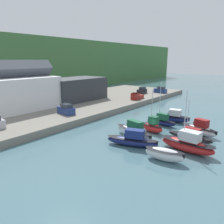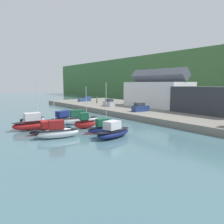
# 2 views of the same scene
# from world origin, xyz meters

# --- Properties ---
(ground_plane) EXTENTS (320.00, 320.00, 0.00)m
(ground_plane) POSITION_xyz_m (0.00, 0.00, 0.00)
(ground_plane) COLOR #476B75
(quay_promenade) EXTENTS (97.27, 26.27, 1.27)m
(quay_promenade) POSITION_xyz_m (0.00, 27.16, 0.63)
(quay_promenade) COLOR gray
(quay_promenade) RESTS_ON ground_plane
(harbor_clubhouse) EXTENTS (19.18, 10.07, 11.01)m
(harbor_clubhouse) POSITION_xyz_m (-7.19, 30.92, 5.38)
(harbor_clubhouse) COLOR white
(harbor_clubhouse) RESTS_ON quay_promenade
(yacht_club_building) EXTENTS (16.54, 9.16, 6.07)m
(yacht_club_building) POSITION_xyz_m (10.08, 29.76, 4.30)
(yacht_club_building) COLOR #2D3338
(yacht_club_building) RESTS_ON quay_promenade
(moored_boat_0) EXTENTS (4.22, 7.94, 2.54)m
(moored_boat_0) POSITION_xyz_m (-5.65, 0.45, 0.92)
(moored_boat_0) COLOR navy
(moored_boat_0) RESTS_ON ground_plane
(moored_boat_1) EXTENTS (3.41, 8.03, 2.88)m
(moored_boat_1) POSITION_xyz_m (-2.53, 2.27, 1.07)
(moored_boat_1) COLOR white
(moored_boat_1) RESTS_ON ground_plane
(moored_boat_2) EXTENTS (2.52, 4.39, 7.50)m
(moored_boat_2) POSITION_xyz_m (1.70, 1.14, 1.08)
(moored_boat_2) COLOR red
(moored_boat_2) RESTS_ON ground_plane
(moored_boat_3) EXTENTS (1.98, 6.15, 8.24)m
(moored_boat_3) POSITION_xyz_m (6.57, 1.88, 0.86)
(moored_boat_3) COLOR navy
(moored_boat_3) RESTS_ON ground_plane
(moored_boat_4) EXTENTS (3.52, 6.95, 2.58)m
(moored_boat_4) POSITION_xyz_m (10.31, 1.01, 0.94)
(moored_boat_4) COLOR navy
(moored_boat_4) RESTS_ON ground_plane
(moored_boat_5) EXTENTS (2.41, 5.17, 1.65)m
(moored_boat_5) POSITION_xyz_m (-7.19, -5.33, 0.87)
(moored_boat_5) COLOR silver
(moored_boat_5) RESTS_ON ground_plane
(moored_boat_6) EXTENTS (2.91, 7.75, 8.53)m
(moored_boat_6) POSITION_xyz_m (-2.62, -6.51, 1.13)
(moored_boat_6) COLOR red
(moored_boat_6) RESTS_ON ground_plane
(moored_boat_7) EXTENTS (2.12, 7.31, 6.35)m
(moored_boat_7) POSITION_xyz_m (1.96, -5.31, 0.73)
(moored_boat_7) COLOR black
(moored_boat_7) RESTS_ON ground_plane
(moored_boat_8) EXTENTS (3.13, 6.40, 2.73)m
(moored_boat_8) POSITION_xyz_m (5.50, -5.65, 1.01)
(moored_boat_8) COLOR white
(moored_boat_8) RESTS_ON ground_plane
(parked_car_0) EXTENTS (2.26, 4.37, 2.16)m
(parked_car_0) POSITION_xyz_m (-2.34, 19.14, 2.19)
(parked_car_0) COLOR navy
(parked_car_0) RESTS_ON quay_promenade
(parked_car_2) EXTENTS (4.33, 2.12, 2.16)m
(parked_car_2) POSITION_xyz_m (31.83, 21.38, 2.19)
(parked_car_2) COLOR black
(parked_car_2) RESTS_ON quay_promenade
(parked_car_3) EXTENTS (1.98, 4.27, 2.16)m
(parked_car_3) POSITION_xyz_m (36.93, 17.19, 2.19)
(parked_car_3) COLOR navy
(parked_car_3) RESTS_ON quay_promenade
(pickup_truck_1) EXTENTS (4.88, 2.38, 1.90)m
(pickup_truck_1) POSITION_xyz_m (21.48, 16.93, 2.09)
(pickup_truck_1) COLOR maroon
(pickup_truck_1) RESTS_ON quay_promenade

